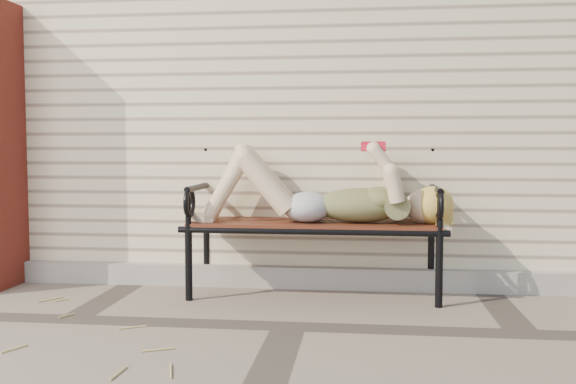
# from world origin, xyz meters

# --- Properties ---
(ground) EXTENTS (80.00, 80.00, 0.00)m
(ground) POSITION_xyz_m (0.00, 0.00, 0.00)
(ground) COLOR #75665A
(ground) RESTS_ON ground
(house_wall) EXTENTS (8.00, 4.00, 3.00)m
(house_wall) POSITION_xyz_m (0.00, 3.00, 1.50)
(house_wall) COLOR beige
(house_wall) RESTS_ON ground
(foundation_strip) EXTENTS (8.00, 0.10, 0.15)m
(foundation_strip) POSITION_xyz_m (0.00, 0.97, 0.07)
(foundation_strip) COLOR #A19B92
(foundation_strip) RESTS_ON ground
(garden_bench) EXTENTS (1.79, 0.71, 1.16)m
(garden_bench) POSITION_xyz_m (0.08, 0.88, 0.65)
(garden_bench) COLOR black
(garden_bench) RESTS_ON ground
(reading_woman) EXTENTS (1.69, 0.38, 0.53)m
(reading_woman) POSITION_xyz_m (0.09, 0.74, 0.69)
(reading_woman) COLOR #092C42
(reading_woman) RESTS_ON ground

